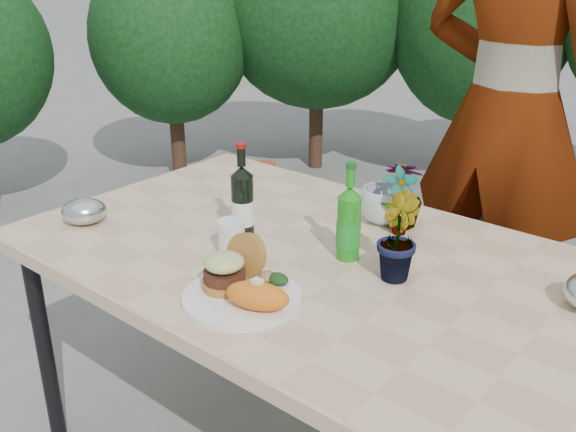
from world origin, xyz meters
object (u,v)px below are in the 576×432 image
Objects in this scene: person at (508,115)px; dinner_plate at (242,298)px; patio_table at (307,270)px; wine_bottle at (243,203)px.

dinner_plate is at bearing 90.92° from person.
patio_table is at bearing 98.55° from dinner_plate.
wine_bottle is 0.14× the size of person.
person is (0.15, 0.95, 0.28)m from patio_table.
wine_bottle is 1.05m from person.
patio_table is 0.82× the size of person.
dinner_plate is (0.05, -0.30, 0.06)m from patio_table.
patio_table is 0.26m from wine_bottle.
wine_bottle is (-0.21, -0.03, 0.16)m from patio_table.
person is at bearing 81.30° from patio_table.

